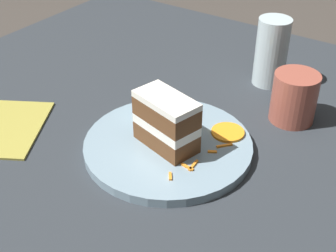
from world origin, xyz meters
TOP-DOWN VIEW (x-y plane):
  - ground_plane at (0.00, 0.00)m, footprint 6.00×6.00m
  - dining_table at (0.00, 0.00)m, footprint 1.08×1.13m
  - plate at (0.02, 0.02)m, footprint 0.27×0.27m
  - cake_slice at (0.02, 0.02)m, footprint 0.08×0.11m
  - cream_dollop at (-0.03, -0.06)m, footprint 0.05×0.05m
  - orange_garnish at (-0.06, 0.09)m, footprint 0.05×0.05m
  - carrot_shreds_scatter at (0.03, 0.08)m, footprint 0.13×0.16m
  - drinking_glass at (-0.28, 0.06)m, footprint 0.06×0.06m
  - coffee_mug at (-0.18, 0.15)m, footprint 0.08×0.08m

SIDE VIEW (x-z plane):
  - ground_plane at x=0.00m, z-range 0.00..0.00m
  - dining_table at x=0.00m, z-range 0.00..0.03m
  - plate at x=0.02m, z-range 0.03..0.04m
  - carrot_shreds_scatter at x=0.03m, z-range 0.04..0.04m
  - orange_garnish at x=-0.06m, z-range 0.04..0.05m
  - cream_dollop at x=-0.03m, z-range 0.04..0.08m
  - coffee_mug at x=-0.18m, z-range 0.03..0.12m
  - drinking_glass at x=-0.28m, z-range 0.02..0.15m
  - cake_slice at x=0.02m, z-range 0.04..0.13m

